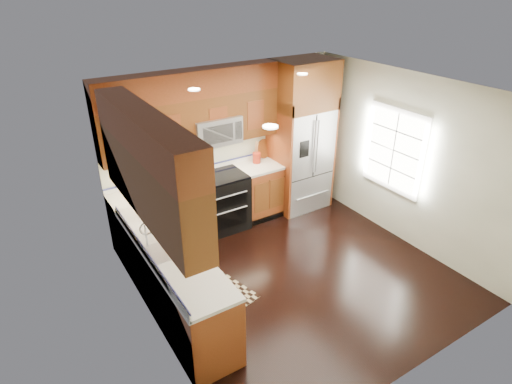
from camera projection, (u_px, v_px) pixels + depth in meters
ground at (294, 274)px, 6.07m from camera, size 4.00×4.00×0.00m
wall_back at (224, 145)px, 6.98m from camera, size 4.00×0.02×2.60m
wall_left at (148, 239)px, 4.52m from camera, size 0.02×4.00×2.60m
wall_right at (405, 160)px, 6.42m from camera, size 0.02×4.00×2.60m
window at (394, 150)px, 6.52m from camera, size 0.04×1.10×1.30m
base_cabinets at (186, 243)px, 5.95m from camera, size 2.85×3.00×0.90m
countertop at (190, 208)px, 5.89m from camera, size 2.86×3.01×0.04m
upper_cabinets at (177, 131)px, 5.41m from camera, size 2.85×3.00×1.15m
range at (222, 202)px, 6.99m from camera, size 0.76×0.67×0.95m
microwave at (215, 130)px, 6.54m from camera, size 0.76×0.40×0.42m
refrigerator at (301, 137)px, 7.31m from camera, size 0.98×0.75×2.60m
sink_faucet at (166, 245)px, 4.96m from camera, size 0.54×0.44×0.37m
rug at (206, 288)px, 5.79m from camera, size 1.07×1.44×0.01m
knife_block at (163, 182)px, 6.28m from camera, size 0.12×0.16×0.31m
utensil_crock at (257, 155)px, 7.18m from camera, size 0.17×0.17×0.38m
cutting_board at (264, 157)px, 7.44m from camera, size 0.40×0.40×0.02m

